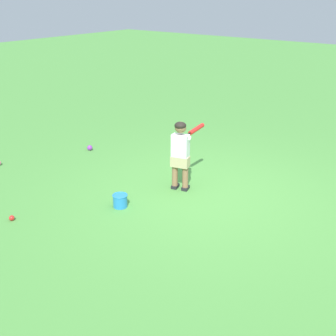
{
  "coord_description": "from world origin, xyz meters",
  "views": [
    {
      "loc": [
        -3.14,
        5.06,
        2.89
      ],
      "look_at": [
        0.48,
        0.38,
        0.45
      ],
      "focal_mm": 47.04,
      "sensor_mm": 36.0,
      "label": 1
    }
  ],
  "objects_px": {
    "child_batter": "(181,149)",
    "play_ball_far_left": "(12,218)",
    "play_ball_midfield": "(90,148)",
    "toy_bucket": "(120,200)"
  },
  "relations": [
    {
      "from": "play_ball_midfield",
      "to": "toy_bucket",
      "type": "bearing_deg",
      "value": 147.09
    },
    {
      "from": "child_batter",
      "to": "play_ball_midfield",
      "type": "relative_size",
      "value": 10.72
    },
    {
      "from": "play_ball_far_left",
      "to": "toy_bucket",
      "type": "height_order",
      "value": "toy_bucket"
    },
    {
      "from": "play_ball_midfield",
      "to": "play_ball_far_left",
      "type": "bearing_deg",
      "value": 115.5
    },
    {
      "from": "toy_bucket",
      "to": "play_ball_midfield",
      "type": "bearing_deg",
      "value": -32.91
    },
    {
      "from": "child_batter",
      "to": "play_ball_far_left",
      "type": "distance_m",
      "value": 2.58
    },
    {
      "from": "child_batter",
      "to": "toy_bucket",
      "type": "xyz_separation_m",
      "value": [
        0.32,
        1.02,
        -0.55
      ]
    },
    {
      "from": "child_batter",
      "to": "toy_bucket",
      "type": "relative_size",
      "value": 5.0
    },
    {
      "from": "child_batter",
      "to": "play_ball_midfield",
      "type": "xyz_separation_m",
      "value": [
        2.39,
        -0.32,
        -0.6
      ]
    },
    {
      "from": "play_ball_midfield",
      "to": "play_ball_far_left",
      "type": "distance_m",
      "value": 2.8
    }
  ]
}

